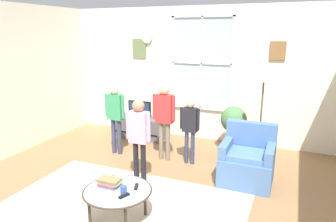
{
  "coord_description": "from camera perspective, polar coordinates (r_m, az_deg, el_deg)",
  "views": [
    {
      "loc": [
        1.87,
        -3.36,
        2.22
      ],
      "look_at": [
        0.22,
        0.62,
        1.12
      ],
      "focal_mm": 33.25,
      "sensor_mm": 36.0,
      "label": 1
    }
  ],
  "objects": [
    {
      "name": "book_stack",
      "position": [
        3.91,
        -10.67,
        -12.72
      ],
      "size": [
        0.27,
        0.2,
        0.1
      ],
      "color": "#6D929B",
      "rests_on": "coffee_table"
    },
    {
      "name": "remote_near_books",
      "position": [
        3.84,
        -5.82,
        -13.63
      ],
      "size": [
        0.09,
        0.15,
        0.02
      ],
      "primitive_type": "cube",
      "rotation": [
        0.0,
        0.0,
        0.36
      ],
      "color": "black",
      "rests_on": "coffee_table"
    },
    {
      "name": "person_red_shirt",
      "position": [
        5.36,
        -0.67,
        -0.39
      ],
      "size": [
        0.41,
        0.19,
        1.37
      ],
      "color": "#726656",
      "rests_on": "ground_plane"
    },
    {
      "name": "ground_plane",
      "position": [
        4.45,
        -5.92,
        -15.88
      ],
      "size": [
        6.28,
        6.16,
        0.02
      ],
      "primitive_type": "cube",
      "color": "olive"
    },
    {
      "name": "armchair",
      "position": [
        4.9,
        14.36,
        -8.88
      ],
      "size": [
        0.76,
        0.74,
        0.87
      ],
      "color": "#476B9E",
      "rests_on": "ground_plane"
    },
    {
      "name": "person_green_shirt",
      "position": [
        5.73,
        -9.63,
        0.02
      ],
      "size": [
        0.4,
        0.18,
        1.31
      ],
      "color": "#333851",
      "rests_on": "ground_plane"
    },
    {
      "name": "person_pink_shirt",
      "position": [
        4.54,
        -5.36,
        -3.86
      ],
      "size": [
        0.39,
        0.18,
        1.29
      ],
      "color": "black",
      "rests_on": "ground_plane"
    },
    {
      "name": "floor_lamp",
      "position": [
        5.19,
        17.1,
        4.73
      ],
      "size": [
        0.32,
        0.32,
        1.69
      ],
      "color": "black",
      "rests_on": "ground_plane"
    },
    {
      "name": "cup",
      "position": [
        3.7,
        -8.15,
        -14.17
      ],
      "size": [
        0.08,
        0.08,
        0.11
      ],
      "primitive_type": "cylinder",
      "color": "#334C8C",
      "rests_on": "coffee_table"
    },
    {
      "name": "tv_stand",
      "position": [
        6.74,
        -5.15,
        -2.98
      ],
      "size": [
        1.13,
        0.46,
        0.44
      ],
      "color": "#4C4C51",
      "rests_on": "ground_plane"
    },
    {
      "name": "area_rug",
      "position": [
        4.31,
        -8.21,
        -16.77
      ],
      "size": [
        3.13,
        1.89,
        0.01
      ],
      "primitive_type": "cube",
      "color": "#C6B29E",
      "rests_on": "ground_plane"
    },
    {
      "name": "television",
      "position": [
        6.63,
        -5.24,
        0.4
      ],
      "size": [
        0.51,
        0.08,
        0.36
      ],
      "color": "#4C4C4C",
      "rests_on": "tv_stand"
    },
    {
      "name": "person_black_shirt",
      "position": [
        5.25,
        4.04,
        -2.29
      ],
      "size": [
        0.35,
        0.16,
        1.15
      ],
      "color": "#333851",
      "rests_on": "ground_plane"
    },
    {
      "name": "remote_near_cup",
      "position": [
        3.67,
        -8.04,
        -15.14
      ],
      "size": [
        0.09,
        0.14,
        0.02
      ],
      "primitive_type": "cube",
      "rotation": [
        0.0,
        0.0,
        -0.38
      ],
      "color": "black",
      "rests_on": "coffee_table"
    },
    {
      "name": "potted_plant_by_window",
      "position": [
        5.93,
        11.92,
        -2.03
      ],
      "size": [
        0.49,
        0.49,
        0.88
      ],
      "color": "#4C565B",
      "rests_on": "ground_plane"
    },
    {
      "name": "coffee_table",
      "position": [
        3.83,
        -9.23,
        -14.4
      ],
      "size": [
        0.82,
        0.82,
        0.42
      ],
      "color": "#99B2B7",
      "rests_on": "ground_plane"
    },
    {
      "name": "back_wall",
      "position": [
        6.53,
        5.75,
        6.82
      ],
      "size": [
        5.68,
        0.17,
        2.73
      ],
      "color": "silver",
      "rests_on": "ground_plane"
    }
  ]
}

